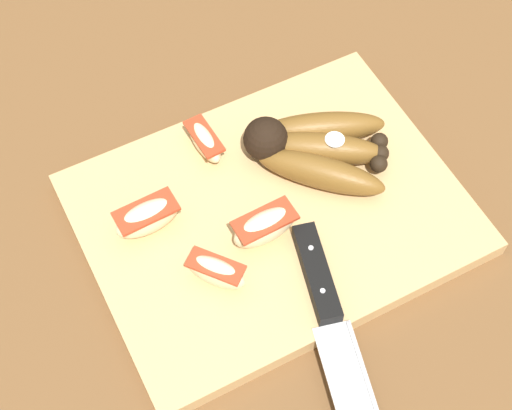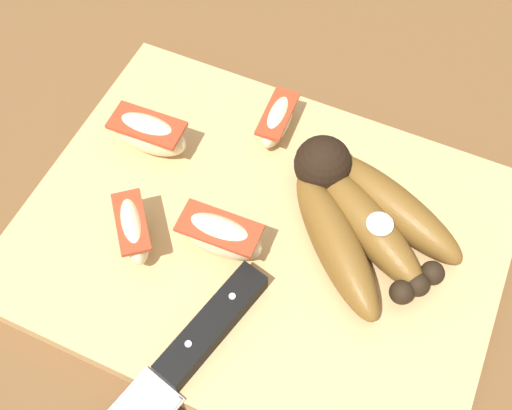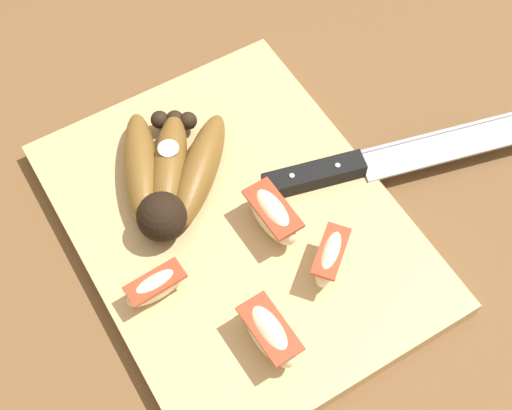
# 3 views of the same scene
# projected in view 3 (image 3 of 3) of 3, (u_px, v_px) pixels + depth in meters

# --- Properties ---
(ground_plane) EXTENTS (6.00, 6.00, 0.00)m
(ground_plane) POSITION_uv_depth(u_px,v_px,m) (235.00, 239.00, 0.69)
(ground_plane) COLOR brown
(cutting_board) EXTENTS (0.37, 0.28, 0.02)m
(cutting_board) POSITION_uv_depth(u_px,v_px,m) (237.00, 226.00, 0.69)
(cutting_board) COLOR tan
(cutting_board) RESTS_ON ground_plane
(banana_bunch) EXTENTS (0.15, 0.14, 0.05)m
(banana_bunch) POSITION_uv_depth(u_px,v_px,m) (168.00, 176.00, 0.68)
(banana_bunch) COLOR black
(banana_bunch) RESTS_ON cutting_board
(chefs_knife) EXTENTS (0.10, 0.28, 0.02)m
(chefs_knife) POSITION_uv_depth(u_px,v_px,m) (361.00, 164.00, 0.71)
(chefs_knife) COLOR silver
(chefs_knife) RESTS_ON cutting_board
(apple_wedge_near) EXTENTS (0.07, 0.03, 0.04)m
(apple_wedge_near) POSITION_uv_depth(u_px,v_px,m) (273.00, 215.00, 0.66)
(apple_wedge_near) COLOR beige
(apple_wedge_near) RESTS_ON cutting_board
(apple_wedge_middle) EXTENTS (0.05, 0.06, 0.04)m
(apple_wedge_middle) POSITION_uv_depth(u_px,v_px,m) (330.00, 257.00, 0.64)
(apple_wedge_middle) COLOR beige
(apple_wedge_middle) RESTS_ON cutting_board
(apple_wedge_far) EXTENTS (0.02, 0.06, 0.03)m
(apple_wedge_far) POSITION_uv_depth(u_px,v_px,m) (156.00, 286.00, 0.63)
(apple_wedge_far) COLOR beige
(apple_wedge_far) RESTS_ON cutting_board
(apple_wedge_extra) EXTENTS (0.07, 0.03, 0.04)m
(apple_wedge_extra) POSITION_uv_depth(u_px,v_px,m) (269.00, 334.00, 0.60)
(apple_wedge_extra) COLOR beige
(apple_wedge_extra) RESTS_ON cutting_board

